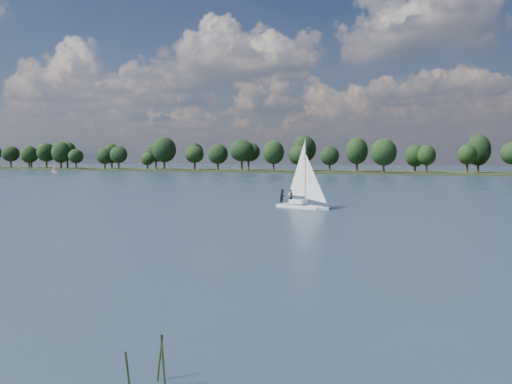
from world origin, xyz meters
TOP-DOWN VIEW (x-y plane):
  - ground at (0.00, 100.00)m, footprint 700.00×700.00m
  - far_shore at (0.00, 212.00)m, footprint 660.00×40.00m
  - sailboat at (11.65, 47.84)m, footprint 7.36×3.92m
  - dinghy_pink at (-149.07, 160.46)m, footprint 2.96×1.63m
  - pontoon at (-200.51, 189.55)m, footprint 4.36×2.88m
  - treeline at (-12.35, 208.18)m, footprint 562.06×73.85m

SIDE VIEW (x-z plane):
  - ground at x=0.00m, z-range 0.00..0.00m
  - far_shore at x=0.00m, z-range -0.75..0.75m
  - pontoon at x=-200.51m, z-range -0.25..0.25m
  - dinghy_pink at x=-149.07m, z-range -1.18..3.29m
  - sailboat at x=11.65m, z-range -2.06..7.27m
  - treeline at x=-12.35m, z-range -0.83..16.69m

